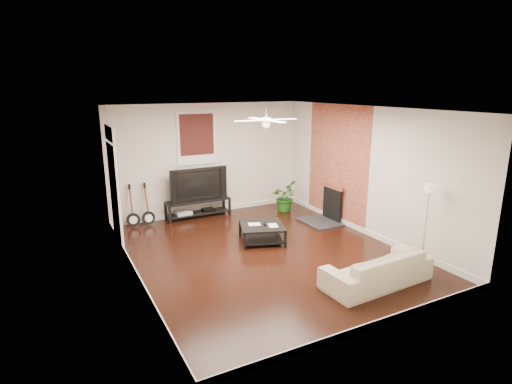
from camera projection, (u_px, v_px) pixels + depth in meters
The scene contains 14 objects.
room at pixel (266, 184), 7.78m from camera, with size 5.01×6.01×2.81m.
brick_accent at pixel (337, 164), 9.75m from camera, with size 0.02×2.20×2.80m, color #A94636.
fireplace at pixel (326, 204), 9.85m from camera, with size 0.80×1.10×0.92m, color black.
window_back at pixel (197, 139), 10.05m from camera, with size 1.00×0.06×1.30m, color #34100E.
door_left at pixel (115, 185), 8.34m from camera, with size 0.08×1.00×2.50m, color white.
tv_stand at pixel (198, 208), 10.28m from camera, with size 1.61×0.43×0.45m, color black.
tv at pixel (197, 183), 10.14m from camera, with size 1.44×0.19×0.83m, color black.
coffee_table at pixel (262, 233), 8.67m from camera, with size 0.89×0.89×0.37m, color black.
sofa at pixel (377, 268), 6.78m from camera, with size 1.92×0.75×0.56m, color tan.
floor_lamp at pixel (426, 227), 7.28m from camera, with size 0.26×0.26×1.57m, color silver, non-canonical shape.
potted_plant at pixel (284, 197), 10.74m from camera, with size 0.70×0.61×0.78m, color #205518.
guitar_left at pixel (132, 206), 9.46m from camera, with size 0.31×0.22×1.01m, color black, non-canonical shape.
guitar_right at pixel (148, 205), 9.59m from camera, with size 0.31×0.22×1.01m, color black, non-canonical shape.
ceiling_fan at pixel (266, 120), 7.47m from camera, with size 1.24×1.24×0.32m, color white, non-canonical shape.
Camera 1 is at (-3.66, -6.62, 3.21)m, focal length 28.78 mm.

